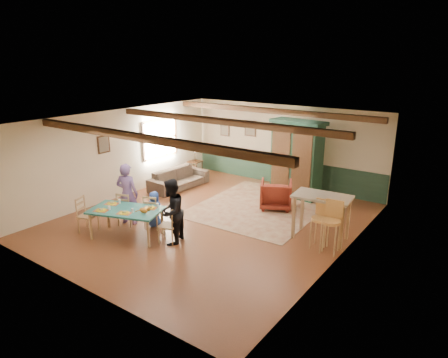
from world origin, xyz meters
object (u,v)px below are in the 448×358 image
Objects in this scene: armchair at (276,195)px; bar_stool_right at (331,228)px; person_woman at (171,212)px; counter_table at (321,217)px; cat at (143,210)px; table_lamp at (195,154)px; dining_chair_end_right at (168,225)px; person_man at (127,194)px; armoire at (296,159)px; dining_chair_far_left at (127,208)px; bar_stool_left at (320,225)px; end_table at (195,168)px; dining_table at (127,223)px; dining_chair_far_right at (153,211)px; person_child at (155,209)px; sofa at (179,178)px; dining_chair_end_left at (88,215)px.

armchair is 2.88m from bar_stool_right.
person_woman reaches higher than counter_table.
table_lamp is at bearing 97.94° from cat.
counter_table is (2.81, 2.26, 0.10)m from dining_chair_end_right.
person_man is at bearing 136.55° from cat.
armoire is (0.93, 4.75, 0.74)m from dining_chair_end_right.
armchair is at bearing -148.14° from person_man.
dining_chair_far_left is 0.79× the size of bar_stool_left.
armchair is at bearing -17.21° from end_table.
dining_chair_end_right is (1.02, 0.36, 0.09)m from dining_table.
armoire is 4.04m from table_lamp.
armoire reaches higher than counter_table.
dining_chair_far_right reaches higher than dining_table.
dining_chair_end_right is at bearing -150.04° from bar_stool_left.
armoire is 4.13m from end_table.
table_lamp is at bearing -82.45° from dining_chair_far_right.
table_lamp reaches higher than person_child.
sofa is at bearing 160.21° from bar_stool_right.
end_table is (-2.17, 4.24, -0.20)m from person_child.
cat is 5.24m from armoire.
dining_chair_end_right is 4.14m from sofa.
armchair is 1.66× the size of end_table.
table_lamp reaches higher than armchair.
bar_stool_left is (3.89, 1.33, 0.09)m from person_child.
dining_chair_end_left is 0.75× the size of bar_stool_right.
bar_stool_right is at bearing -50.30° from counter_table.
person_woman reaches higher than person_child.
person_woman reaches higher than cat.
sofa is at bearing -70.94° from table_lamp.
person_man is (-1.62, 0.22, 0.36)m from dining_chair_end_right.
person_child is 4.13m from counter_table.
dining_table is 1.09× the size of person_woman.
dining_chair_far_left is at bearing -0.00° from dining_chair_far_right.
bar_stool_left is at bearing -25.60° from table_lamp.
armchair is 1.81× the size of table_lamp.
cat reaches higher than end_table.
end_table is at bearing 157.50° from counter_table.
dining_chair_far_right is 0.79× the size of bar_stool_left.
sofa is at bearing -91.88° from person_man.
armoire is at bearing -115.75° from armchair.
person_man reaches higher than bar_stool_right.
table_lamp reaches higher than dining_chair_far_left.
bar_stool_right reaches higher than bar_stool_left.
table_lamp is (0.00, 0.00, 0.52)m from end_table.
person_child is 0.80× the size of bar_stool_right.
table_lamp is (-1.49, 4.56, 0.34)m from dining_chair_far_left.
person_man is at bearing -168.14° from bar_stool_right.
armoire reaches higher than cat.
armoire is at bearing 149.37° from dining_chair_end_right.
dining_chair_far_right is at bearing -130.27° from person_woman.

